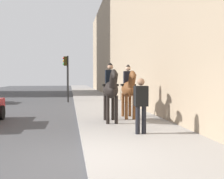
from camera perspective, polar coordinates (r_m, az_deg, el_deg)
The scene contains 6 objects.
sidewalk_slab at distance 6.24m, azimuth 11.15°, elevation -13.93°, with size 120.00×3.58×0.12m, color gray.
mounted_horse_near at distance 10.04m, azimuth -0.28°, elevation 0.15°, with size 2.15×0.61×2.32m.
mounted_horse_far at distance 11.10m, azimuth 3.66°, elevation 0.29°, with size 2.15×0.62×2.30m.
pedestrian_greeting at distance 7.98m, azimuth 6.35°, elevation -2.75°, with size 0.28×0.41×1.70m.
traffic_light_near_curb at distance 20.07m, azimuth -9.91°, elevation 4.02°, with size 0.20×0.44×3.53m.
traffic_light_far_curb at distance 26.37m, azimuth -9.95°, elevation 4.23°, with size 0.20×0.44×3.97m.
Camera 1 is at (-5.61, 0.31, 1.82)m, focal length 41.72 mm.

